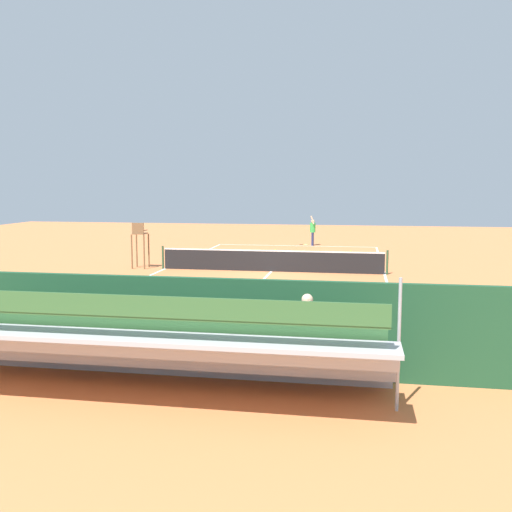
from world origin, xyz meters
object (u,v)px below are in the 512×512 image
at_px(umpire_chair, 140,240).
at_px(tennis_player, 313,230).
at_px(courtside_bench, 271,339).
at_px(tennis_ball_far, 351,251).
at_px(bleacher_stand, 156,346).
at_px(tennis_net, 271,260).
at_px(equipment_bag, 198,354).
at_px(tennis_ball_near, 275,250).
at_px(tennis_racket, 305,244).

xyz_separation_m(umpire_chair, tennis_player, (-7.20, -11.39, -0.30)).
xyz_separation_m(courtside_bench, tennis_ball_far, (-1.50, -21.81, -0.53)).
xyz_separation_m(tennis_player, tennis_ball_far, (-2.46, 2.82, -0.98)).
height_order(bleacher_stand, courtside_bench, bleacher_stand).
bearing_deg(tennis_ball_far, tennis_net, 67.98).
bearing_deg(umpire_chair, tennis_ball_far, -138.37).
relative_size(umpire_chair, equipment_bag, 2.38).
bearing_deg(tennis_net, courtside_bench, 98.38).
relative_size(bleacher_stand, courtside_bench, 5.03).
xyz_separation_m(tennis_net, tennis_ball_far, (-3.45, -8.53, -0.47)).
height_order(equipment_bag, tennis_ball_near, equipment_bag).
distance_m(umpire_chair, equipment_bag, 14.91).
xyz_separation_m(tennis_ball_near, tennis_ball_far, (-4.43, -0.28, 0.00)).
bearing_deg(tennis_ball_near, tennis_ball_far, -176.43).
bearing_deg(tennis_ball_far, bleacher_stand, 81.90).
height_order(tennis_racket, tennis_ball_far, tennis_ball_far).
bearing_deg(tennis_ball_near, equipment_bag, 93.44).
relative_size(bleacher_stand, tennis_racket, 16.06).
relative_size(courtside_bench, equipment_bag, 2.00).
bearing_deg(equipment_bag, tennis_racket, -90.41).
distance_m(bleacher_stand, umpire_chair, 16.49).
bearing_deg(bleacher_stand, tennis_ball_far, -98.10).
distance_m(tennis_player, tennis_ball_near, 3.80).
distance_m(tennis_net, tennis_racket, 11.76).
xyz_separation_m(umpire_chair, courtside_bench, (-8.15, 13.23, -0.76)).
bearing_deg(umpire_chair, bleacher_stand, 112.32).
bearing_deg(equipment_bag, tennis_ball_far, -98.11).
distance_m(equipment_bag, tennis_ball_far, 22.16).
distance_m(tennis_net, bleacher_stand, 15.30).
height_order(umpire_chair, courtside_bench, umpire_chair).
bearing_deg(bleacher_stand, tennis_racket, -90.94).
bearing_deg(tennis_ball_near, courtside_bench, 97.76).
bearing_deg(tennis_racket, umpire_chair, 60.36).
bearing_deg(bleacher_stand, umpire_chair, -67.68).
relative_size(bleacher_stand, umpire_chair, 4.23).
height_order(equipment_bag, tennis_racket, equipment_bag).
relative_size(tennis_net, bleacher_stand, 1.14).
height_order(tennis_player, tennis_racket, tennis_player).
bearing_deg(equipment_bag, bleacher_stand, 82.11).
height_order(umpire_chair, tennis_ball_near, umpire_chair).
relative_size(tennis_net, umpire_chair, 4.81).
relative_size(umpire_chair, courtside_bench, 1.19).
height_order(bleacher_stand, tennis_ball_near, bleacher_stand).
bearing_deg(tennis_ball_far, tennis_racket, -47.44).
distance_m(tennis_ball_near, tennis_ball_far, 4.44).
relative_size(tennis_racket, tennis_ball_far, 8.55).
relative_size(tennis_net, equipment_bag, 11.44).
bearing_deg(tennis_player, tennis_ball_near, 57.42).
relative_size(equipment_bag, tennis_racket, 1.60).
distance_m(tennis_net, umpire_chair, 6.25).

